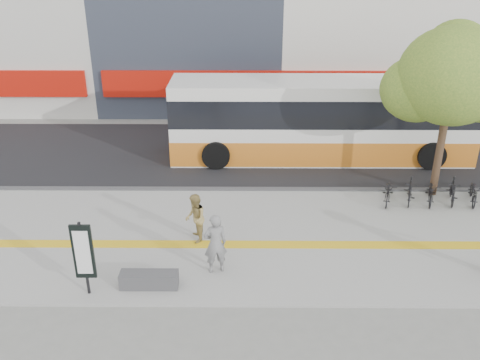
{
  "coord_description": "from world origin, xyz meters",
  "views": [
    {
      "loc": [
        -0.01,
        -12.84,
        8.7
      ],
      "look_at": [
        -0.11,
        2.0,
        1.87
      ],
      "focal_mm": 38.3,
      "sensor_mm": 36.0,
      "label": 1
    }
  ],
  "objects_px": {
    "street_tree": "(450,78)",
    "bus": "(321,122)",
    "seated_woman": "(215,244)",
    "pedestrian_tan": "(195,218)",
    "bench": "(149,280)",
    "signboard": "(83,253)"
  },
  "relations": [
    {
      "from": "street_tree",
      "to": "seated_woman",
      "type": "height_order",
      "value": "street_tree"
    },
    {
      "from": "bench",
      "to": "bus",
      "type": "height_order",
      "value": "bus"
    },
    {
      "from": "seated_woman",
      "to": "pedestrian_tan",
      "type": "relative_size",
      "value": 1.15
    },
    {
      "from": "bench",
      "to": "pedestrian_tan",
      "type": "height_order",
      "value": "pedestrian_tan"
    },
    {
      "from": "street_tree",
      "to": "signboard",
      "type": "bearing_deg",
      "value": -150.93
    },
    {
      "from": "seated_woman",
      "to": "pedestrian_tan",
      "type": "distance_m",
      "value": 1.83
    },
    {
      "from": "signboard",
      "to": "street_tree",
      "type": "xyz_separation_m",
      "value": [
        11.38,
        6.33,
        3.15
      ]
    },
    {
      "from": "bench",
      "to": "street_tree",
      "type": "height_order",
      "value": "street_tree"
    },
    {
      "from": "bus",
      "to": "seated_woman",
      "type": "height_order",
      "value": "bus"
    },
    {
      "from": "bench",
      "to": "seated_woman",
      "type": "xyz_separation_m",
      "value": [
        1.8,
        0.77,
        0.69
      ]
    },
    {
      "from": "bus",
      "to": "seated_woman",
      "type": "relative_size",
      "value": 7.05
    },
    {
      "from": "signboard",
      "to": "pedestrian_tan",
      "type": "xyz_separation_m",
      "value": [
        2.68,
        2.76,
        -0.49
      ]
    },
    {
      "from": "signboard",
      "to": "bus",
      "type": "relative_size",
      "value": 0.17
    },
    {
      "from": "bench",
      "to": "street_tree",
      "type": "xyz_separation_m",
      "value": [
        9.78,
        6.02,
        4.21
      ]
    },
    {
      "from": "street_tree",
      "to": "bus",
      "type": "distance_m",
      "value": 6.01
    },
    {
      "from": "seated_woman",
      "to": "street_tree",
      "type": "bearing_deg",
      "value": -162.51
    },
    {
      "from": "signboard",
      "to": "seated_woman",
      "type": "distance_m",
      "value": 3.58
    },
    {
      "from": "signboard",
      "to": "street_tree",
      "type": "height_order",
      "value": "street_tree"
    },
    {
      "from": "bench",
      "to": "bus",
      "type": "bearing_deg",
      "value": 58.4
    },
    {
      "from": "signboard",
      "to": "seated_woman",
      "type": "bearing_deg",
      "value": 17.55
    },
    {
      "from": "signboard",
      "to": "street_tree",
      "type": "bearing_deg",
      "value": 29.07
    },
    {
      "from": "bench",
      "to": "seated_woman",
      "type": "distance_m",
      "value": 2.08
    }
  ]
}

